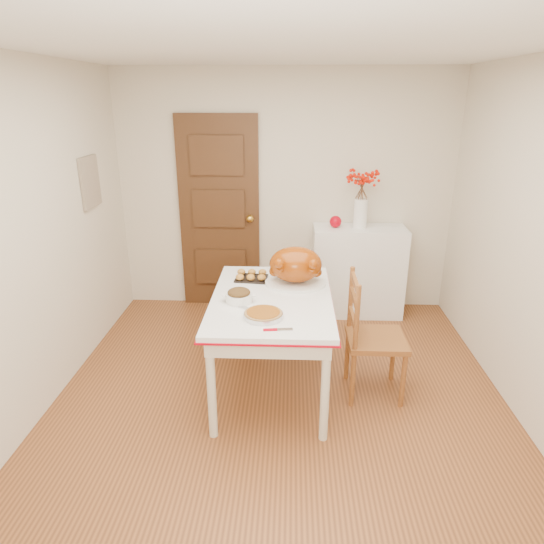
{
  "coord_description": "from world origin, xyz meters",
  "views": [
    {
      "loc": [
        0.07,
        -2.97,
        2.23
      ],
      "look_at": [
        -0.07,
        0.35,
        0.98
      ],
      "focal_mm": 31.37,
      "sensor_mm": 36.0,
      "label": 1
    }
  ],
  "objects_px": {
    "sideboard": "(357,271)",
    "turkey_platter": "(296,267)",
    "chair_oak": "(376,336)",
    "pumpkin_pie": "(263,314)",
    "kitchen_table": "(272,344)"
  },
  "relations": [
    {
      "from": "sideboard",
      "to": "chair_oak",
      "type": "bearing_deg",
      "value": -91.73
    },
    {
      "from": "pumpkin_pie",
      "to": "chair_oak",
      "type": "bearing_deg",
      "value": 22.04
    },
    {
      "from": "chair_oak",
      "to": "pumpkin_pie",
      "type": "bearing_deg",
      "value": 112.0
    },
    {
      "from": "turkey_platter",
      "to": "kitchen_table",
      "type": "bearing_deg",
      "value": -130.94
    },
    {
      "from": "pumpkin_pie",
      "to": "turkey_platter",
      "type": "bearing_deg",
      "value": 70.13
    },
    {
      "from": "chair_oak",
      "to": "turkey_platter",
      "type": "xyz_separation_m",
      "value": [
        -0.62,
        0.27,
        0.46
      ]
    },
    {
      "from": "sideboard",
      "to": "turkey_platter",
      "type": "xyz_separation_m",
      "value": [
        -0.67,
        -1.23,
        0.48
      ]
    },
    {
      "from": "kitchen_table",
      "to": "turkey_platter",
      "type": "relative_size",
      "value": 2.77
    },
    {
      "from": "chair_oak",
      "to": "sideboard",
      "type": "bearing_deg",
      "value": -1.77
    },
    {
      "from": "chair_oak",
      "to": "turkey_platter",
      "type": "bearing_deg",
      "value": 66.76
    },
    {
      "from": "sideboard",
      "to": "chair_oak",
      "type": "xyz_separation_m",
      "value": [
        -0.05,
        -1.49,
        0.02
      ]
    },
    {
      "from": "turkey_platter",
      "to": "sideboard",
      "type": "bearing_deg",
      "value": 55.53
    },
    {
      "from": "chair_oak",
      "to": "turkey_platter",
      "type": "relative_size",
      "value": 2.04
    },
    {
      "from": "chair_oak",
      "to": "turkey_platter",
      "type": "height_order",
      "value": "turkey_platter"
    },
    {
      "from": "sideboard",
      "to": "chair_oak",
      "type": "relative_size",
      "value": 0.96
    }
  ]
}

